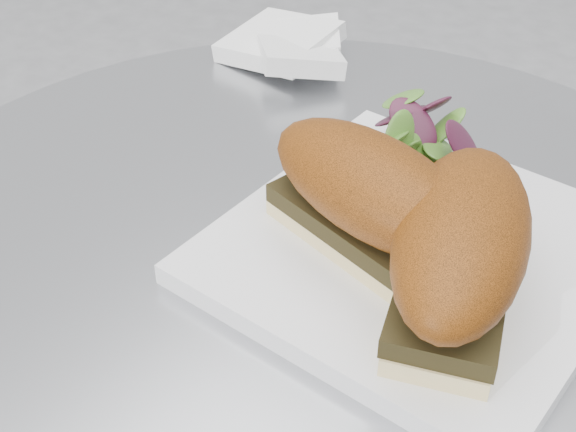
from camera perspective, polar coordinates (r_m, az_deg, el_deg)
plate at (r=0.56m, az=9.27°, el=-2.57°), size 0.26×0.26×0.02m
sandwich_left at (r=0.53m, az=5.98°, el=1.39°), size 0.18×0.11×0.08m
sandwich_right at (r=0.49m, az=12.15°, el=-2.20°), size 0.14×0.19×0.08m
salad at (r=0.61m, az=8.76°, el=4.90°), size 0.10×0.10×0.05m
napkin at (r=0.80m, az=0.11°, el=11.20°), size 0.16×0.16×0.02m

